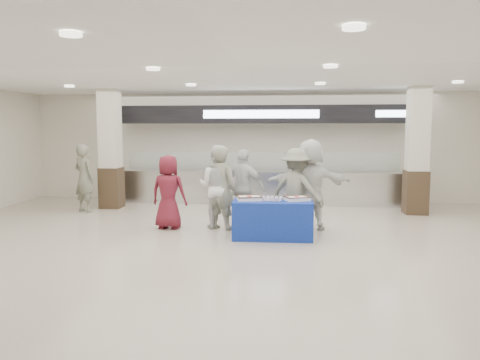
# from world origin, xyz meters

# --- Properties ---
(ground) EXTENTS (14.00, 14.00, 0.00)m
(ground) POSITION_xyz_m (0.00, 0.00, 0.00)
(ground) COLOR #BCB2A0
(ground) RESTS_ON ground
(serving_line) EXTENTS (8.70, 0.85, 2.80)m
(serving_line) POSITION_xyz_m (0.00, 5.40, 1.16)
(serving_line) COLOR silver
(serving_line) RESTS_ON ground
(column_left) EXTENTS (0.55, 0.55, 3.20)m
(column_left) POSITION_xyz_m (-4.00, 4.20, 1.53)
(column_left) COLOR #332417
(column_left) RESTS_ON ground
(column_right) EXTENTS (0.55, 0.55, 3.20)m
(column_right) POSITION_xyz_m (4.00, 4.20, 1.53)
(column_right) COLOR #332417
(column_right) RESTS_ON ground
(display_table) EXTENTS (1.57, 0.82, 0.75)m
(display_table) POSITION_xyz_m (0.52, 1.13, 0.38)
(display_table) COLOR #16329A
(display_table) RESTS_ON ground
(sheet_cake_left) EXTENTS (0.53, 0.46, 0.10)m
(sheet_cake_left) POSITION_xyz_m (0.06, 1.13, 0.80)
(sheet_cake_left) COLOR white
(sheet_cake_left) RESTS_ON display_table
(sheet_cake_right) EXTENTS (0.56, 0.51, 0.09)m
(sheet_cake_right) POSITION_xyz_m (0.99, 1.19, 0.80)
(sheet_cake_right) COLOR white
(sheet_cake_right) RESTS_ON display_table
(cupcake_tray) EXTENTS (0.43, 0.33, 0.07)m
(cupcake_tray) POSITION_xyz_m (0.46, 1.16, 0.78)
(cupcake_tray) COLOR #BCBCC1
(cupcake_tray) RESTS_ON display_table
(civilian_maroon) EXTENTS (0.84, 0.61, 1.59)m
(civilian_maroon) POSITION_xyz_m (-1.75, 1.77, 0.80)
(civilian_maroon) COLOR maroon
(civilian_maroon) RESTS_ON ground
(soldier_a) EXTENTS (0.77, 0.66, 1.79)m
(soldier_a) POSITION_xyz_m (-0.60, 1.83, 0.89)
(soldier_a) COLOR slate
(soldier_a) RESTS_ON ground
(chef_tall) EXTENTS (1.01, 0.86, 1.80)m
(chef_tall) POSITION_xyz_m (-0.71, 1.96, 0.90)
(chef_tall) COLOR silver
(chef_tall) RESTS_ON ground
(chef_short) EXTENTS (1.09, 0.76, 1.71)m
(chef_short) POSITION_xyz_m (-0.16, 2.17, 0.86)
(chef_short) COLOR silver
(chef_short) RESTS_ON ground
(soldier_b) EXTENTS (1.30, 1.05, 1.75)m
(soldier_b) POSITION_xyz_m (0.98, 1.77, 0.88)
(soldier_b) COLOR slate
(soldier_b) RESTS_ON ground
(civilian_white) EXTENTS (1.87, 0.84, 1.94)m
(civilian_white) POSITION_xyz_m (1.27, 2.03, 0.97)
(civilian_white) COLOR white
(civilian_white) RESTS_ON ground
(soldier_bg) EXTENTS (0.76, 0.66, 1.75)m
(soldier_bg) POSITION_xyz_m (-4.47, 3.55, 0.88)
(soldier_bg) COLOR slate
(soldier_bg) RESTS_ON ground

